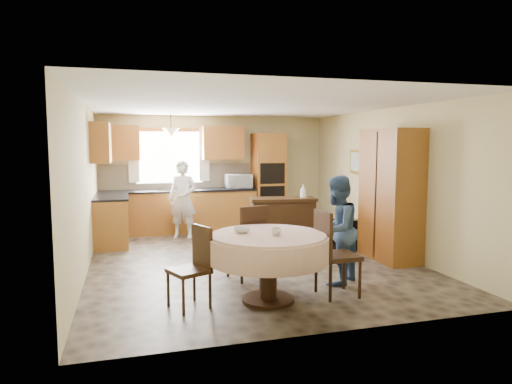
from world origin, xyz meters
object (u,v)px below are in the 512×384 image
Objects in this scene: dining_table at (268,249)px; person_sink at (183,199)px; cupboard at (391,195)px; chair_right at (332,249)px; sideboard at (283,224)px; chair_back at (250,239)px; oven_tower at (268,181)px; person_dining at (337,230)px; chair_left at (194,263)px.

person_sink is at bearing 97.51° from dining_table.
cupboard reaches higher than dining_table.
chair_right is (-1.71, -1.42, -0.47)m from cupboard.
person_sink reaches higher than dining_table.
chair_back reaches higher than sideboard.
chair_back is (-1.43, -3.72, -0.48)m from oven_tower.
chair_right is (-0.64, -4.67, -0.47)m from oven_tower.
dining_table is 1.18m from person_dining.
person_sink is 1.06× the size of person_dining.
chair_right is at bearing 113.49° from chair_back.
person_dining is (1.63, -3.61, -0.05)m from person_sink.
cupboard is 2.26× the size of chair_left.
cupboard is at bearing 174.27° from chair_back.
sideboard is 2.31m from person_dining.
chair_back is 0.67× the size of person_sink.
person_sink reaches higher than chair_back.
cupboard is 1.36× the size of person_sink.
oven_tower is at bearing -135.36° from person_dining.
sideboard is at bearing 136.45° from cupboard.
oven_tower is 2.02× the size of chair_back.
chair_right is 0.56m from person_dining.
cupboard is at bearing -35.73° from sideboard.
person_sink is (-1.66, 1.33, 0.35)m from sideboard.
sideboard is at bearing 67.45° from dining_table.
chair_back is (-1.11, -1.80, 0.15)m from sideboard.
person_dining is at bearing -34.35° from chair_right.
sideboard is 0.56× the size of cupboard.
person_dining reaches higher than dining_table.
person_sink is (-0.53, 4.04, 0.14)m from dining_table.
person_sink is at bearing -163.23° from oven_tower.
chair_right is (-0.32, -2.74, 0.17)m from sideboard.
sideboard is (-0.32, -1.92, -0.63)m from oven_tower.
cupboard reaches higher than oven_tower.
chair_left is 0.90× the size of chair_back.
person_dining is (-0.35, -4.21, -0.33)m from oven_tower.
sideboard is 1.14× the size of chair_back.
person_dining is at bearing -44.41° from person_sink.
person_dining is (1.97, 0.36, 0.21)m from chair_left.
oven_tower reaches higher than chair_right.
dining_table is 1.34× the size of chair_right.
oven_tower reaches higher than chair_back.
chair_back is at bearing 88.87° from dining_table.
person_dining is (-1.42, -0.97, -0.33)m from cupboard.
person_sink is (-3.05, 2.65, -0.28)m from cupboard.
chair_left is at bearing -116.91° from oven_tower.
dining_table is at bearing 85.70° from chair_right.
sideboard is 1.11× the size of chair_right.
dining_table is 0.91m from chair_back.
cupboard is at bearing -71.75° from oven_tower.
chair_right reaches higher than chair_back.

